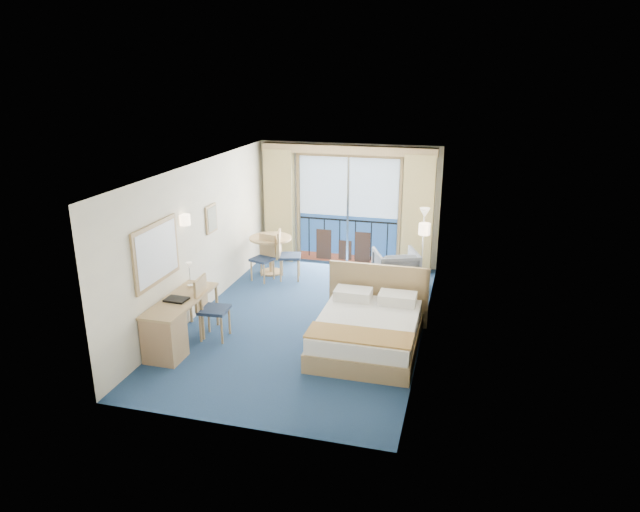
{
  "coord_description": "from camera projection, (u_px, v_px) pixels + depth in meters",
  "views": [
    {
      "loc": [
        2.57,
        -8.84,
        4.25
      ],
      "look_at": [
        0.16,
        0.2,
        1.14
      ],
      "focal_mm": 32.0,
      "sensor_mm": 36.0,
      "label": 1
    }
  ],
  "objects": [
    {
      "name": "sconce_left",
      "position": [
        185.0,
        220.0,
        9.41
      ],
      "size": [
        0.18,
        0.18,
        0.18
      ],
      "primitive_type": "cylinder",
      "color": "#FFDEB2",
      "rests_on": "room_walls"
    },
    {
      "name": "room_walls",
      "position": [
        308.0,
        223.0,
        9.51
      ],
      "size": [
        4.04,
        6.54,
        2.72
      ],
      "color": "white",
      "rests_on": "ground"
    },
    {
      "name": "floor_lamp",
      "position": [
        424.0,
        227.0,
        11.31
      ],
      "size": [
        0.22,
        0.22,
        1.61
      ],
      "color": "silver",
      "rests_on": "ground"
    },
    {
      "name": "folder",
      "position": [
        176.0,
        299.0,
        8.94
      ],
      "size": [
        0.35,
        0.27,
        0.03
      ],
      "primitive_type": "cube",
      "rotation": [
        0.0,
        0.0,
        -0.05
      ],
      "color": "black",
      "rests_on": "desk"
    },
    {
      "name": "curtain_right",
      "position": [
        418.0,
        214.0,
        12.11
      ],
      "size": [
        0.65,
        0.22,
        2.55
      ],
      "primitive_type": "cube",
      "color": "tan",
      "rests_on": "room_walls"
    },
    {
      "name": "phone",
      "position": [
        412.0,
        282.0,
        10.06
      ],
      "size": [
        0.19,
        0.16,
        0.07
      ],
      "primitive_type": "cube",
      "rotation": [
        0.0,
        0.0,
        0.16
      ],
      "color": "beige",
      "rests_on": "nightstand"
    },
    {
      "name": "desk_lamp",
      "position": [
        189.0,
        269.0,
        9.39
      ],
      "size": [
        0.11,
        0.11,
        0.41
      ],
      "color": "silver",
      "rests_on": "desk"
    },
    {
      "name": "nightstand",
      "position": [
        413.0,
        300.0,
        10.16
      ],
      "size": [
        0.46,
        0.44,
        0.6
      ],
      "primitive_type": "cube",
      "color": "#9F7D54",
      "rests_on": "ground"
    },
    {
      "name": "wall_print",
      "position": [
        211.0,
        219.0,
        10.46
      ],
      "size": [
        0.04,
        0.42,
        0.52
      ],
      "color": "tan",
      "rests_on": "room_walls"
    },
    {
      "name": "table_chair_a",
      "position": [
        285.0,
        252.0,
        11.85
      ],
      "size": [
        0.55,
        0.55,
        1.05
      ],
      "rotation": [
        0.0,
        0.0,
        1.81
      ],
      "color": "#1E2C47",
      "rests_on": "ground"
    },
    {
      "name": "sconce_right",
      "position": [
        424.0,
        229.0,
        8.88
      ],
      "size": [
        0.18,
        0.18,
        0.18
      ],
      "primitive_type": "cylinder",
      "color": "#FFDEB2",
      "rests_on": "room_walls"
    },
    {
      "name": "desk",
      "position": [
        168.0,
        330.0,
        8.7
      ],
      "size": [
        0.56,
        1.64,
        0.77
      ],
      "color": "tan",
      "rests_on": "ground"
    },
    {
      "name": "bed",
      "position": [
        368.0,
        330.0,
        9.0
      ],
      "size": [
        1.72,
        2.04,
        1.08
      ],
      "color": "tan",
      "rests_on": "ground"
    },
    {
      "name": "armchair",
      "position": [
        396.0,
        268.0,
        11.49
      ],
      "size": [
        1.08,
        1.1,
        0.77
      ],
      "primitive_type": "imported",
      "rotation": [
        0.0,
        0.0,
        3.53
      ],
      "color": "#40454D",
      "rests_on": "ground"
    },
    {
      "name": "mirror",
      "position": [
        156.0,
        253.0,
        8.69
      ],
      "size": [
        0.05,
        1.25,
        0.95
      ],
      "color": "tan",
      "rests_on": "room_walls"
    },
    {
      "name": "desk_chair",
      "position": [
        209.0,
        304.0,
        9.25
      ],
      "size": [
        0.49,
        0.48,
        1.04
      ],
      "rotation": [
        0.0,
        0.0,
        1.64
      ],
      "color": "#1E2C47",
      "rests_on": "ground"
    },
    {
      "name": "floor",
      "position": [
        308.0,
        320.0,
        10.07
      ],
      "size": [
        6.5,
        6.5,
        0.0
      ],
      "primitive_type": "plane",
      "color": "navy",
      "rests_on": "ground"
    },
    {
      "name": "table_chair_b",
      "position": [
        265.0,
        255.0,
        11.86
      ],
      "size": [
        0.51,
        0.52,
        0.95
      ],
      "rotation": [
        0.0,
        0.0,
        -0.31
      ],
      "color": "#1E2C47",
      "rests_on": "ground"
    },
    {
      "name": "curtain_left",
      "position": [
        280.0,
        206.0,
        12.86
      ],
      "size": [
        0.65,
        0.22,
        2.55
      ],
      "primitive_type": "cube",
      "color": "tan",
      "rests_on": "room_walls"
    },
    {
      "name": "balcony_door",
      "position": [
        348.0,
        214.0,
        12.66
      ],
      "size": [
        2.36,
        0.03,
        2.52
      ],
      "color": "navy",
      "rests_on": "room_walls"
    },
    {
      "name": "round_table",
      "position": [
        271.0,
        246.0,
        12.19
      ],
      "size": [
        0.9,
        0.9,
        0.81
      ],
      "color": "tan",
      "rests_on": "ground"
    },
    {
      "name": "pelmet",
      "position": [
        348.0,
        150.0,
        12.1
      ],
      "size": [
        3.8,
        0.25,
        0.18
      ],
      "primitive_type": "cube",
      "color": "tan",
      "rests_on": "room_walls"
    }
  ]
}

